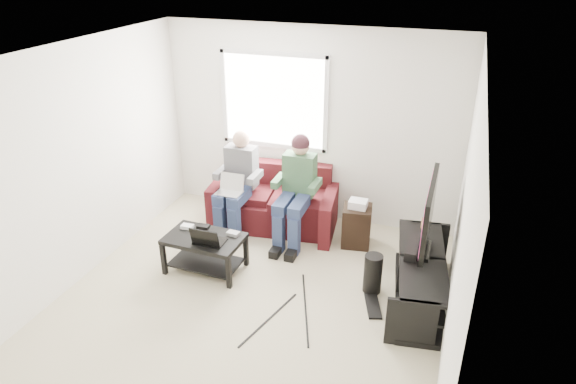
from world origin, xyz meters
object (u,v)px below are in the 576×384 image
Objects in this scene: sofa at (274,203)px; tv at (429,214)px; subwoofer at (373,273)px; end_table at (357,225)px; tv_stand at (420,280)px; coffee_table at (205,246)px.

sofa is 1.64× the size of tv.
subwoofer is (1.56, -1.08, -0.08)m from sofa.
end_table is at bearing -8.15° from sofa.
tv_stand is 0.50m from subwoofer.
coffee_table is at bearing -143.56° from end_table.
sofa is at bearing 74.20° from coffee_table.
tv reaches higher than subwoofer.
end_table reaches higher than coffee_table.
tv_stand is 1.50× the size of tv.
sofa is at bearing 171.85° from end_table.
subwoofer is at bearing -34.90° from sofa.
subwoofer is (-0.50, -0.13, -0.76)m from tv.
tv_stand reaches higher than subwoofer.
end_table is (-0.88, 0.79, -0.71)m from tv.
coffee_table is 0.82× the size of tv.
sofa is 2.90× the size of end_table.
sofa is 1.36m from coffee_table.
coffee_table is 1.45× the size of end_table.
tv_stand is (2.42, 0.25, -0.09)m from coffee_table.
tv_stand is at bearing 5.95° from coffee_table.
coffee_table is at bearing -171.71° from tv.
tv is 2.42× the size of subwoofer.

